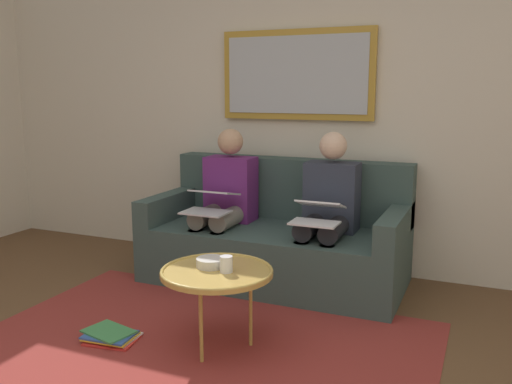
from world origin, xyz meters
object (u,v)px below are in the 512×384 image
cup (226,264)px  person_right (225,198)px  framed_mirror (296,75)px  laptop_white (318,212)px  couch (278,239)px  magazine_stack (111,336)px  laptop_silver (211,201)px  bowl (211,262)px  coffee_table (217,273)px  person_left (328,207)px

cup → person_right: bearing=-63.4°
framed_mirror → laptop_white: size_ratio=3.76×
couch → magazine_stack: 1.50m
laptop_white → magazine_stack: size_ratio=0.95×
laptop_white → laptop_silver: size_ratio=0.89×
framed_mirror → laptop_white: 1.23m
bowl → magazine_stack: bearing=21.3°
coffee_table → person_left: (-0.30, -1.15, 0.17)m
magazine_stack → bowl: bearing=-158.7°
laptop_silver → person_left: bearing=-163.6°
laptop_silver → couch: bearing=-142.9°
bowl → person_right: bearing=-67.5°
person_left → laptop_silver: bearing=16.4°
couch → laptop_silver: size_ratio=5.12×
coffee_table → bowl: (0.06, -0.04, 0.04)m
framed_mirror → coffee_table: (-0.11, 1.61, -1.11)m
couch → person_right: (0.41, 0.07, 0.30)m
laptop_white → couch: bearing=-37.5°
person_left → person_right: size_ratio=1.00×
laptop_silver → coffee_table: bearing=119.7°
cup → person_left: (-0.24, -1.15, 0.11)m
framed_mirror → magazine_stack: (0.50, 1.78, -1.52)m
coffee_table → couch: bearing=-84.9°
framed_mirror → person_left: size_ratio=1.10×
bowl → cup: bearing=158.6°
laptop_silver → framed_mirror: bearing=-120.4°
couch → person_left: bearing=170.5°
laptop_white → person_right: person_right is taller
couch → laptop_white: couch is taller
couch → laptop_silver: 0.61m
bowl → laptop_silver: size_ratio=0.44×
couch → coffee_table: 1.23m
person_left → person_right: bearing=0.0°
coffee_table → laptop_silver: bearing=-60.3°
framed_mirror → cup: (-0.17, 1.61, -1.05)m
laptop_silver → magazine_stack: size_ratio=1.07×
couch → person_right: size_ratio=1.68×
person_left → laptop_silver: size_ratio=3.04×
framed_mirror → magazine_stack: size_ratio=3.56×
coffee_table → laptop_white: (-0.30, -0.90, 0.18)m
framed_mirror → bowl: size_ratio=7.61×
cup → laptop_silver: bearing=-57.6°
couch → framed_mirror: (0.00, -0.39, 1.24)m
bowl → person_right: person_right is taller
bowl → laptop_white: 0.94m
framed_mirror → person_right: framed_mirror is taller
couch → framed_mirror: size_ratio=1.54×
coffee_table → person_right: (0.52, -1.15, 0.17)m
couch → bowl: (-0.05, 1.17, 0.17)m
cup → laptop_white: (-0.24, -0.91, 0.12)m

